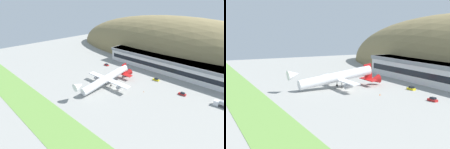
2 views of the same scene
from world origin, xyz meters
The scene contains 8 objects.
ground_plane centered at (0.00, 0.00, 0.00)m, with size 316.60×316.60×0.00m, color gray.
grass_strip_foreground centered at (0.00, -44.00, 0.04)m, with size 284.94×17.14×0.08m, color #669342.
terminal_building centered at (10.19, 48.13, 6.39)m, with size 104.47×17.54×11.27m.
cargo_airplane centered at (-6.79, -1.17, 5.22)m, with size 33.34×48.00×11.01m.
service_car_0 centered at (-34.03, 25.14, 0.62)m, with size 4.50×2.09×1.49m.
service_car_1 centered at (11.41, 27.73, 0.67)m, with size 4.39×2.08×1.63m.
service_car_2 centered at (32.68, 20.77, 0.67)m, with size 4.29×1.98×1.63m.
traffic_cone_0 centered at (14.52, 8.30, 0.28)m, with size 0.52×0.52×0.58m.
Camera 2 is at (122.77, -65.38, 29.04)m, focal length 50.00 mm.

